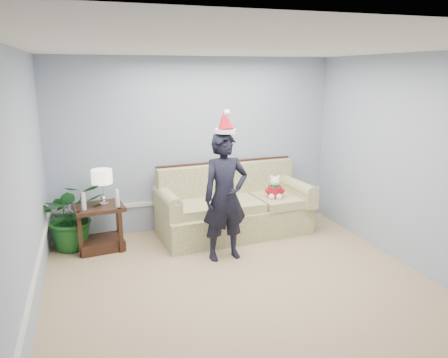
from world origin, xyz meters
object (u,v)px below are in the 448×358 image
at_px(sofa, 233,209).
at_px(houseplant, 72,215).
at_px(table_lamp, 102,178).
at_px(teddy_bear, 275,190).
at_px(side_table, 100,232).
at_px(man, 225,197).

xyz_separation_m(sofa, houseplant, (-2.37, 0.09, 0.11)).
bearing_deg(table_lamp, teddy_bear, -3.39).
relative_size(side_table, man, 0.43).
bearing_deg(man, teddy_bear, 28.95).
xyz_separation_m(side_table, teddy_bear, (2.63, -0.14, 0.44)).
relative_size(side_table, table_lamp, 1.45).
bearing_deg(sofa, houseplant, 172.79).
distance_m(houseplant, teddy_bear, 3.01).
bearing_deg(sofa, table_lamp, 176.30).
height_order(houseplant, teddy_bear, houseplant).
bearing_deg(side_table, table_lamp, 9.74).
relative_size(houseplant, man, 0.58).
bearing_deg(table_lamp, side_table, -170.26).
relative_size(table_lamp, houseplant, 0.51).
height_order(side_table, table_lamp, table_lamp).
height_order(sofa, table_lamp, table_lamp).
bearing_deg(houseplant, sofa, -2.25).
relative_size(sofa, table_lamp, 4.67).
height_order(houseplant, man, man).
height_order(side_table, houseplant, houseplant).
distance_m(side_table, table_lamp, 0.79).
bearing_deg(teddy_bear, sofa, -179.18).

